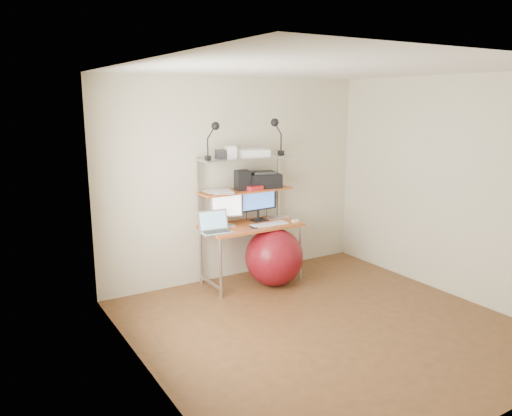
{
  "coord_description": "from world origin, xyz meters",
  "views": [
    {
      "loc": [
        -3.01,
        -3.61,
        2.22
      ],
      "look_at": [
        -0.11,
        1.15,
        1.01
      ],
      "focal_mm": 35.0,
      "sensor_mm": 36.0,
      "label": 1
    }
  ],
  "objects_px": {
    "monitor_black": "(258,200)",
    "laptop": "(215,228)",
    "exercise_ball": "(274,257)",
    "monitor_silver": "(226,207)",
    "printer": "(263,180)"
  },
  "relations": [
    {
      "from": "monitor_black",
      "to": "printer",
      "type": "height_order",
      "value": "printer"
    },
    {
      "from": "monitor_silver",
      "to": "printer",
      "type": "height_order",
      "value": "printer"
    },
    {
      "from": "exercise_ball",
      "to": "monitor_silver",
      "type": "bearing_deg",
      "value": 147.1
    },
    {
      "from": "monitor_black",
      "to": "laptop",
      "type": "height_order",
      "value": "monitor_black"
    },
    {
      "from": "exercise_ball",
      "to": "printer",
      "type": "bearing_deg",
      "value": 78.79
    },
    {
      "from": "monitor_black",
      "to": "printer",
      "type": "xyz_separation_m",
      "value": [
        0.08,
        0.02,
        0.24
      ]
    },
    {
      "from": "laptop",
      "to": "exercise_ball",
      "type": "height_order",
      "value": "laptop"
    },
    {
      "from": "monitor_silver",
      "to": "printer",
      "type": "bearing_deg",
      "value": 21.28
    },
    {
      "from": "monitor_black",
      "to": "printer",
      "type": "bearing_deg",
      "value": 8.61
    },
    {
      "from": "exercise_ball",
      "to": "laptop",
      "type": "bearing_deg",
      "value": 169.77
    },
    {
      "from": "laptop",
      "to": "printer",
      "type": "height_order",
      "value": "printer"
    },
    {
      "from": "monitor_black",
      "to": "exercise_ball",
      "type": "distance_m",
      "value": 0.74
    },
    {
      "from": "monitor_silver",
      "to": "exercise_ball",
      "type": "height_order",
      "value": "monitor_silver"
    },
    {
      "from": "monitor_silver",
      "to": "laptop",
      "type": "height_order",
      "value": "monitor_silver"
    },
    {
      "from": "laptop",
      "to": "printer",
      "type": "bearing_deg",
      "value": 21.72
    }
  ]
}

